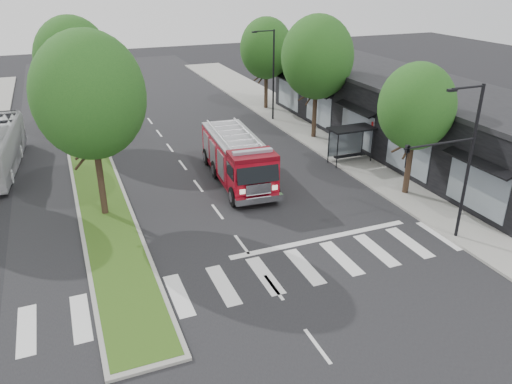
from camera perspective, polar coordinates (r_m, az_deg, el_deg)
ground at (r=25.35m, az=-1.63°, el=-6.03°), size 140.00×140.00×0.00m
sidewalk_right at (r=38.68m, az=10.67°, el=4.65°), size 5.00×80.00×0.15m
median at (r=40.63m, az=-18.75°, el=4.72°), size 3.00×50.00×0.15m
storefront_row at (r=40.51m, az=16.40°, el=8.57°), size 8.00×30.00×5.00m
bus_shelter at (r=35.92m, az=10.69°, el=6.43°), size 3.20×1.60×2.61m
tree_right_near at (r=30.39m, az=17.86°, el=9.25°), size 4.40×4.40×8.05m
tree_right_mid at (r=39.95m, az=7.01°, el=15.02°), size 5.60×5.60×9.72m
tree_right_far at (r=48.95m, az=1.19°, el=16.09°), size 5.00×5.00×8.73m
tree_median_near at (r=27.27m, az=-18.54°, el=10.38°), size 5.80×5.80×10.16m
tree_median_far at (r=41.08m, az=-20.20°, el=14.02°), size 5.60×5.60×9.72m
streetlight_right_near at (r=25.50m, az=21.94°, el=3.90°), size 4.08×0.22×8.00m
streetlight_right_far at (r=45.10m, az=1.83°, el=13.64°), size 2.11×0.20×8.00m
fire_engine at (r=32.23m, az=-2.14°, el=3.84°), size 3.46×9.46×3.22m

